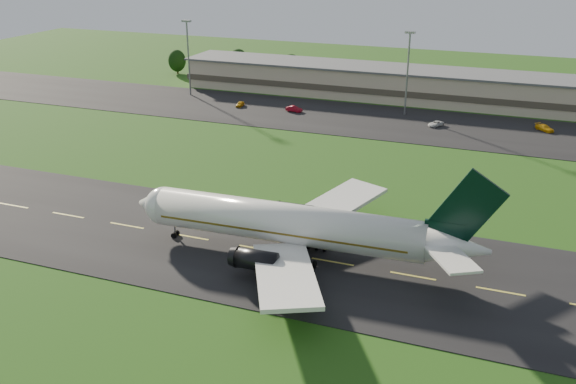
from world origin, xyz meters
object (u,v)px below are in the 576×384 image
(airliner, at_px, (293,225))
(service_vehicle_c, at_px, (436,124))
(light_mast_west, at_px, (188,49))
(service_vehicle_a, at_px, (240,104))
(terminal, at_px, (423,86))
(light_mast_centre, at_px, (408,64))
(service_vehicle_b, at_px, (294,109))
(service_vehicle_d, at_px, (545,128))

(airliner, relative_size, service_vehicle_c, 12.18)
(light_mast_west, height_order, service_vehicle_a, light_mast_west)
(terminal, relative_size, light_mast_centre, 7.13)
(service_vehicle_b, distance_m, service_vehicle_c, 35.42)
(terminal, distance_m, service_vehicle_d, 36.56)
(terminal, bearing_deg, service_vehicle_c, -72.70)
(terminal, bearing_deg, light_mast_centre, -94.95)
(light_mast_west, relative_size, service_vehicle_b, 4.80)
(airliner, relative_size, light_mast_centre, 2.52)
(service_vehicle_c, bearing_deg, service_vehicle_d, 41.23)
(service_vehicle_a, xyz_separation_m, service_vehicle_d, (74.12, 4.32, 0.08))
(light_mast_centre, bearing_deg, light_mast_west, 180.00)
(light_mast_west, height_order, service_vehicle_d, light_mast_west)
(light_mast_west, distance_m, service_vehicle_d, 93.33)
(service_vehicle_b, bearing_deg, service_vehicle_c, -83.55)
(service_vehicle_b, height_order, service_vehicle_c, service_vehicle_b)
(light_mast_west, xyz_separation_m, service_vehicle_b, (33.38, -7.03, -11.94))
(airliner, distance_m, service_vehicle_c, 73.02)
(light_mast_west, bearing_deg, service_vehicle_a, -20.93)
(service_vehicle_c, bearing_deg, service_vehicle_a, -150.89)
(light_mast_west, xyz_separation_m, service_vehicle_d, (92.53, -2.72, -11.95))
(light_mast_west, bearing_deg, service_vehicle_c, -6.28)
(airliner, bearing_deg, service_vehicle_d, 65.22)
(airliner, bearing_deg, service_vehicle_c, 81.16)
(service_vehicle_c, bearing_deg, light_mast_centre, 169.01)
(airliner, xyz_separation_m, light_mast_centre, (-0.20, 79.97, 8.08))
(terminal, height_order, service_vehicle_b, terminal)
(service_vehicle_b, bearing_deg, service_vehicle_d, -78.52)
(service_vehicle_a, bearing_deg, service_vehicle_c, -6.29)
(airliner, bearing_deg, light_mast_centre, 88.08)
(light_mast_centre, xyz_separation_m, service_vehicle_a, (-41.59, -7.04, -12.03))
(terminal, bearing_deg, airliner, -90.72)
(terminal, height_order, service_vehicle_a, terminal)
(service_vehicle_a, bearing_deg, service_vehicle_d, -2.36)
(airliner, height_order, service_vehicle_c, airliner)
(service_vehicle_b, bearing_deg, terminal, -43.05)
(service_vehicle_a, distance_m, service_vehicle_c, 50.39)
(light_mast_west, height_order, light_mast_centre, same)
(airliner, distance_m, service_vehicle_b, 77.81)
(light_mast_centre, distance_m, service_vehicle_d, 34.76)
(service_vehicle_a, distance_m, service_vehicle_b, 14.97)
(light_mast_west, relative_size, service_vehicle_c, 4.83)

